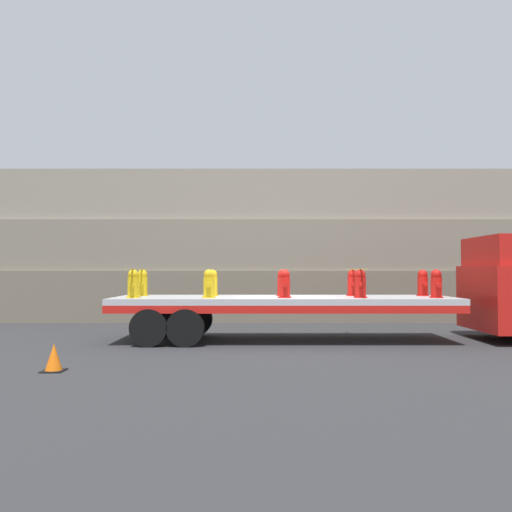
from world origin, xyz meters
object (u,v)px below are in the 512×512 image
object	(u,v)px
fire_hydrant_red_far_3	(351,283)
fire_hydrant_red_near_4	(434,284)
fire_hydrant_red_near_2	(283,284)
fire_hydrant_red_near_3	(359,284)
fire_hydrant_yellow_near_1	(207,284)
fire_hydrant_red_far_2	(281,283)
flatbed_trailer	(258,305)
fire_hydrant_yellow_near_0	(131,284)
fire_hydrant_red_far_4	(421,283)
fire_hydrant_yellow_far_0	(140,283)
fire_hydrant_yellow_far_1	(211,283)
traffic_cone	(52,358)

from	to	relation	value
fire_hydrant_red_far_3	fire_hydrant_red_near_4	bearing A→B (deg)	-28.16
fire_hydrant_red_near_2	fire_hydrant_red_near_3	distance (m)	2.01
fire_hydrant_yellow_near_1	fire_hydrant_red_far_2	distance (m)	2.28
flatbed_trailer	fire_hydrant_red_near_3	bearing A→B (deg)	-11.43
fire_hydrant_yellow_near_0	fire_hydrant_red_far_4	size ratio (longest dim) A/B	1.00
fire_hydrant_yellow_far_0	fire_hydrant_red_far_2	xyz separation A→B (m)	(4.01, 0.00, 0.00)
fire_hydrant_yellow_far_1	fire_hydrant_red_far_4	size ratio (longest dim) A/B	1.00
fire_hydrant_red_far_3	fire_hydrant_red_near_4	world-z (taller)	same
traffic_cone	fire_hydrant_yellow_far_1	bearing A→B (deg)	61.47
fire_hydrant_red_near_2	fire_hydrant_red_near_3	bearing A→B (deg)	0.00
fire_hydrant_yellow_near_0	fire_hydrant_red_near_2	xyz separation A→B (m)	(4.01, 0.00, 0.00)
fire_hydrant_yellow_far_0	fire_hydrant_red_far_2	size ratio (longest dim) A/B	1.00
fire_hydrant_yellow_far_1	fire_hydrant_red_near_2	world-z (taller)	same
fire_hydrant_red_far_3	fire_hydrant_yellow_near_1	bearing A→B (deg)	-165.02
fire_hydrant_yellow_near_1	fire_hydrant_red_near_4	distance (m)	6.02
fire_hydrant_red_far_2	fire_hydrant_red_near_4	size ratio (longest dim) A/B	1.00
fire_hydrant_red_far_4	fire_hydrant_red_near_4	bearing A→B (deg)	-90.00
fire_hydrant_yellow_far_0	fire_hydrant_red_near_3	xyz separation A→B (m)	(6.02, -1.07, 0.00)
fire_hydrant_red_near_2	flatbed_trailer	bearing A→B (deg)	140.45
flatbed_trailer	fire_hydrant_red_near_4	bearing A→B (deg)	-6.57
fire_hydrant_yellow_far_0	fire_hydrant_red_near_4	world-z (taller)	same
fire_hydrant_yellow_near_1	fire_hydrant_yellow_far_1	xyz separation A→B (m)	(0.00, 1.07, 0.00)
fire_hydrant_yellow_near_0	fire_hydrant_red_near_2	bearing A→B (deg)	0.00
fire_hydrant_yellow_near_1	fire_hydrant_red_near_3	bearing A→B (deg)	0.00
fire_hydrant_yellow_near_0	fire_hydrant_yellow_near_1	xyz separation A→B (m)	(2.01, 0.00, 0.00)
flatbed_trailer	fire_hydrant_yellow_far_0	bearing A→B (deg)	170.93
fire_hydrant_yellow_far_0	fire_hydrant_red_far_4	xyz separation A→B (m)	(8.03, 0.00, 0.00)
fire_hydrant_yellow_near_0	fire_hydrant_yellow_near_1	world-z (taller)	same
fire_hydrant_yellow_far_0	fire_hydrant_red_far_3	xyz separation A→B (m)	(6.02, 0.00, 0.00)
fire_hydrant_yellow_far_1	fire_hydrant_red_near_3	size ratio (longest dim) A/B	1.00
fire_hydrant_yellow_near_0	fire_hydrant_red_far_3	size ratio (longest dim) A/B	1.00
fire_hydrant_red_far_3	fire_hydrant_red_far_2	bearing A→B (deg)	180.00
fire_hydrant_red_far_2	traffic_cone	bearing A→B (deg)	-133.98
flatbed_trailer	fire_hydrant_yellow_near_1	bearing A→B (deg)	-158.40
fire_hydrant_yellow_near_1	fire_hydrant_red_near_2	distance (m)	2.01
fire_hydrant_yellow_near_0	fire_hydrant_red_near_4	bearing A→B (deg)	0.00
fire_hydrant_red_far_3	traffic_cone	size ratio (longest dim) A/B	1.43
fire_hydrant_yellow_near_0	fire_hydrant_red_far_3	distance (m)	6.11
fire_hydrant_red_near_3	fire_hydrant_red_near_4	distance (m)	2.01
fire_hydrant_red_near_2	fire_hydrant_red_near_3	xyz separation A→B (m)	(2.01, 0.00, 0.00)
flatbed_trailer	fire_hydrant_yellow_far_0	size ratio (longest dim) A/B	12.27
fire_hydrant_red_near_2	fire_hydrant_red_far_3	bearing A→B (deg)	28.16
fire_hydrant_red_far_3	fire_hydrant_yellow_far_1	bearing A→B (deg)	180.00
fire_hydrant_yellow_near_1	fire_hydrant_red_far_3	distance (m)	4.15
fire_hydrant_yellow_near_0	fire_hydrant_red_near_3	xyz separation A→B (m)	(6.02, 0.00, 0.00)
fire_hydrant_red_far_4	traffic_cone	xyz separation A→B (m)	(-8.61, -4.76, -1.31)
flatbed_trailer	fire_hydrant_red_far_4	bearing A→B (deg)	6.57
flatbed_trailer	fire_hydrant_yellow_far_0	xyz separation A→B (m)	(-3.36, 0.54, 0.59)
fire_hydrant_red_far_2	traffic_cone	distance (m)	6.75
flatbed_trailer	fire_hydrant_red_near_4	xyz separation A→B (m)	(4.66, -0.54, 0.59)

